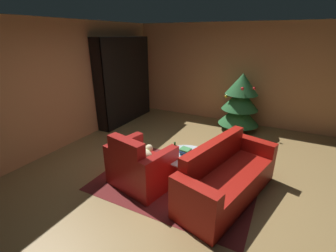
{
  "coord_description": "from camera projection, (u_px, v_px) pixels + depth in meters",
  "views": [
    {
      "loc": [
        1.39,
        -3.16,
        2.33
      ],
      "look_at": [
        -0.33,
        0.17,
        0.86
      ],
      "focal_mm": 25.02,
      "sensor_mm": 36.0,
      "label": 1
    }
  ],
  "objects": [
    {
      "name": "ground_plane",
      "position": [
        180.0,
        178.0,
        4.06
      ],
      "size": [
        7.94,
        7.94,
        0.0
      ],
      "primitive_type": "plane",
      "color": "olive"
    },
    {
      "name": "wall_back",
      "position": [
        232.0,
        74.0,
        6.34
      ],
      "size": [
        5.74,
        0.06,
        2.63
      ],
      "primitive_type": "cube",
      "color": "tan",
      "rests_on": "ground"
    },
    {
      "name": "wall_left",
      "position": [
        55.0,
        87.0,
        4.79
      ],
      "size": [
        0.06,
        6.73,
        2.63
      ],
      "primitive_type": "cube",
      "color": "tan",
      "rests_on": "ground"
    },
    {
      "name": "area_rug",
      "position": [
        176.0,
        182.0,
        3.96
      ],
      "size": [
        2.58,
        1.83,
        0.01
      ],
      "primitive_type": "cube",
      "color": "maroon",
      "rests_on": "ground"
    },
    {
      "name": "bookshelf_unit",
      "position": [
        128.0,
        82.0,
        6.53
      ],
      "size": [
        0.34,
        1.98,
        2.27
      ],
      "color": "black",
      "rests_on": "ground"
    },
    {
      "name": "armchair_red",
      "position": [
        140.0,
        167.0,
        3.79
      ],
      "size": [
        1.09,
        0.94,
        0.91
      ],
      "color": "maroon",
      "rests_on": "ground"
    },
    {
      "name": "couch_red",
      "position": [
        226.0,
        179.0,
        3.53
      ],
      "size": [
        1.17,
        2.02,
        0.86
      ],
      "color": "#A31710",
      "rests_on": "ground"
    },
    {
      "name": "coffee_table",
      "position": [
        187.0,
        157.0,
        3.87
      ],
      "size": [
        0.78,
        0.78,
        0.47
      ],
      "color": "black",
      "rests_on": "ground"
    },
    {
      "name": "book_stack_on_table",
      "position": [
        186.0,
        151.0,
        3.88
      ],
      "size": [
        0.19,
        0.17,
        0.1
      ],
      "color": "#275691",
      "rests_on": "coffee_table"
    },
    {
      "name": "bottle_on_table",
      "position": [
        175.0,
        151.0,
        3.76
      ],
      "size": [
        0.07,
        0.07,
        0.27
      ],
      "color": "#155C21",
      "rests_on": "coffee_table"
    },
    {
      "name": "decorated_tree",
      "position": [
        240.0,
        102.0,
        5.86
      ],
      "size": [
        1.01,
        1.01,
        1.46
      ],
      "color": "brown",
      "rests_on": "ground"
    }
  ]
}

